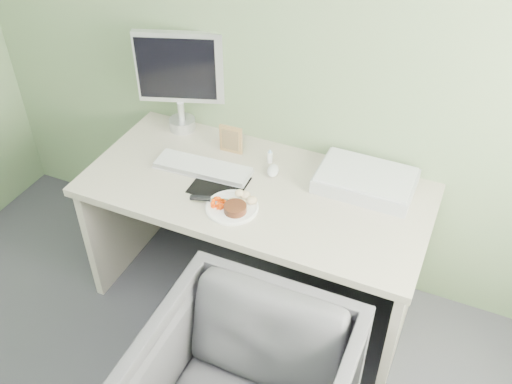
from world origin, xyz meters
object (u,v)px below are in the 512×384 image
at_px(desk, 255,216).
at_px(plate, 232,207).
at_px(scanner, 366,181).
at_px(monitor, 180,76).

relative_size(desk, plate, 6.84).
distance_m(desk, scanner, 0.55).
xyz_separation_m(desk, scanner, (0.46, 0.20, 0.22)).
bearing_deg(monitor, desk, -48.92).
distance_m(plate, scanner, 0.63).
bearing_deg(desk, monitor, 150.29).
height_order(plate, scanner, scanner).
xyz_separation_m(plate, monitor, (-0.52, 0.49, 0.29)).
bearing_deg(plate, desk, 80.01).
height_order(plate, monitor, monitor).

